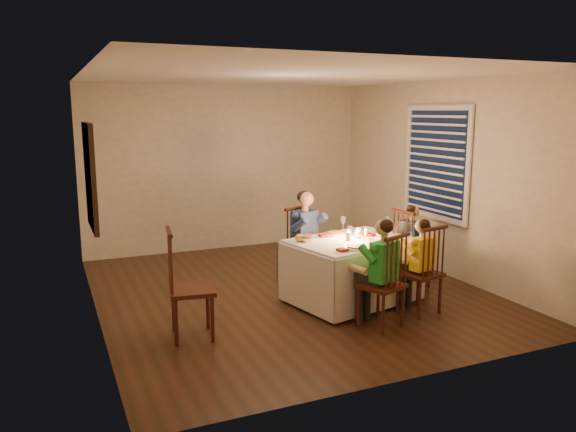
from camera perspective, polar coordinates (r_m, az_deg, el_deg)
name	(u,v)px	position (r m, az deg, el deg)	size (l,w,h in m)	color
ground	(290,292)	(6.98, 0.16, -7.68)	(5.00, 5.00, 0.00)	black
wall_left	(91,199)	(6.15, -19.42, 1.65)	(0.02, 5.00, 2.60)	beige
wall_right	(442,178)	(7.86, 15.39, 3.72)	(0.02, 5.00, 2.60)	beige
wall_back	(227,168)	(9.02, -6.26, 4.89)	(4.50, 0.02, 2.60)	beige
ceiling	(290,75)	(6.64, 0.17, 14.14)	(5.00, 5.00, 0.00)	white
dining_table	(352,257)	(6.56, 6.52, -4.21)	(1.59, 1.30, 0.70)	silver
chair_adult	(306,285)	(7.26, 1.82, -6.97)	(0.41, 0.39, 1.00)	black
chair_near_left	(380,326)	(6.00, 9.32, -10.99)	(0.41, 0.39, 1.00)	black
chair_near_right	(418,312)	(6.47, 13.05, -9.48)	(0.41, 0.39, 1.00)	black
chair_end	(410,286)	(7.37, 12.33, -6.93)	(0.41, 0.39, 1.00)	black
chair_extra	(193,337)	(5.75, -9.60, -11.99)	(0.45, 0.43, 1.10)	black
adult	(306,285)	(7.26, 1.82, -6.97)	(0.44, 0.40, 1.21)	navy
child_green	(380,326)	(6.00, 9.32, -10.99)	(0.39, 0.36, 1.13)	green
child_yellow	(418,312)	(6.47, 13.05, -9.48)	(0.35, 0.32, 1.05)	yellow
child_teal	(410,286)	(7.37, 12.33, -6.93)	(0.34, 0.31, 1.04)	#18313D
setting_adult	(335,234)	(6.74, 4.80, -1.85)	(0.26, 0.26, 0.02)	white
setting_green	(355,248)	(6.10, 6.81, -3.23)	(0.26, 0.26, 0.02)	white
setting_yellow	(394,240)	(6.51, 10.68, -2.45)	(0.26, 0.26, 0.02)	white
setting_teal	(381,233)	(6.86, 9.40, -1.75)	(0.26, 0.26, 0.02)	white
candle_left	(348,236)	(6.46, 6.14, -2.07)	(0.06, 0.06, 0.10)	white
candle_right	(358,235)	(6.56, 7.11, -1.90)	(0.06, 0.06, 0.10)	white
squash	(299,238)	(6.37, 1.13, -2.22)	(0.09, 0.09, 0.09)	yellow
orange_fruit	(365,233)	(6.70, 7.85, -1.72)	(0.08, 0.08, 0.08)	orange
serving_bowl	(307,239)	(6.40, 1.90, -2.34)	(0.21, 0.21, 0.05)	white
wall_mirror	(90,176)	(6.42, -19.44, 3.82)	(0.06, 0.95, 1.15)	black
window_blinds	(436,163)	(7.89, 14.76, 5.24)	(0.07, 1.34, 1.54)	black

